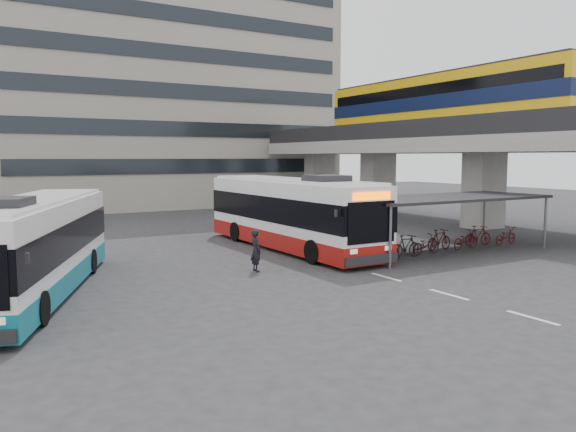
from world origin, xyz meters
TOP-DOWN VIEW (x-y plane):
  - ground at (0.00, 0.00)m, footprint 120.00×120.00m
  - viaduct at (17.00, 11.90)m, footprint 8.00×32.00m
  - bike_shelter at (8.50, 3.00)m, footprint 10.00×4.00m
  - office_block at (6.00, 36.00)m, footprint 30.00×15.00m
  - road_markings at (2.50, -3.00)m, footprint 0.15×7.60m
  - bus_main at (2.80, 7.29)m, footprint 2.68×12.09m
  - bus_teal at (-8.72, 3.64)m, footprint 6.37×11.15m
  - pedestrian at (-1.07, 3.33)m, footprint 0.42×0.61m

SIDE VIEW (x-z plane):
  - ground at x=0.00m, z-range 0.00..0.00m
  - road_markings at x=2.50m, z-range 0.00..0.01m
  - pedestrian at x=-1.07m, z-range 0.00..1.61m
  - bike_shelter at x=8.50m, z-range 0.09..2.63m
  - bus_teal at x=-8.72m, z-range -0.12..3.15m
  - bus_main at x=2.80m, z-range -0.13..3.44m
  - viaduct at x=17.00m, z-range 1.39..11.07m
  - office_block at x=6.00m, z-range 0.00..25.00m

